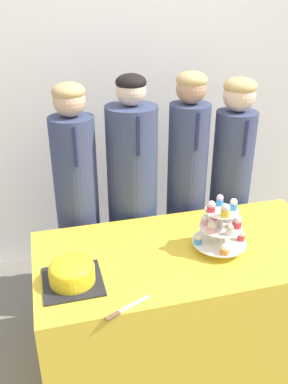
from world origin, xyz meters
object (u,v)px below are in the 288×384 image
(round_cake, at_px, (72,272))
(student_3, at_px, (229,193))
(student_1, at_px, (133,206))
(cake_knife, at_px, (121,311))
(cupcake_stand, at_px, (221,225))
(student_0, at_px, (78,212))
(student_2, at_px, (186,196))

(round_cake, relative_size, student_3, 0.18)
(student_1, bearing_deg, cake_knife, -106.56)
(cupcake_stand, xyz_separation_m, student_3, (0.35, 0.60, -0.15))
(student_0, distance_m, student_1, 0.34)
(cupcake_stand, distance_m, student_2, 0.61)
(cake_knife, height_order, student_2, student_2)
(student_1, relative_size, student_2, 1.00)
(round_cake, relative_size, cupcake_stand, 0.93)
(cake_knife, relative_size, student_3, 0.14)
(student_1, bearing_deg, student_2, -0.00)
(student_3, bearing_deg, student_1, 180.00)
(student_0, bearing_deg, cake_knife, -85.74)
(student_0, height_order, student_1, student_1)
(cake_knife, distance_m, student_3, 1.30)
(student_1, relative_size, student_3, 1.03)
(student_0, distance_m, student_2, 0.69)
(cake_knife, distance_m, cupcake_stand, 0.68)
(student_1, bearing_deg, student_3, -0.00)
(cupcake_stand, distance_m, student_1, 0.69)
(cupcake_stand, bearing_deg, student_1, 117.69)
(student_3, bearing_deg, student_2, -180.00)
(student_2, bearing_deg, cake_knife, -124.36)
(cake_knife, distance_m, student_1, 0.95)
(student_1, distance_m, student_2, 0.35)
(student_0, bearing_deg, student_3, 0.00)
(round_cake, bearing_deg, cake_knife, -54.44)
(student_2, height_order, student_3, student_2)
(student_2, bearing_deg, cupcake_stand, -93.87)
(cupcake_stand, bearing_deg, round_cake, -174.11)
(student_3, bearing_deg, student_0, -180.00)
(cupcake_stand, bearing_deg, student_0, 137.59)
(round_cake, relative_size, student_0, 0.18)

